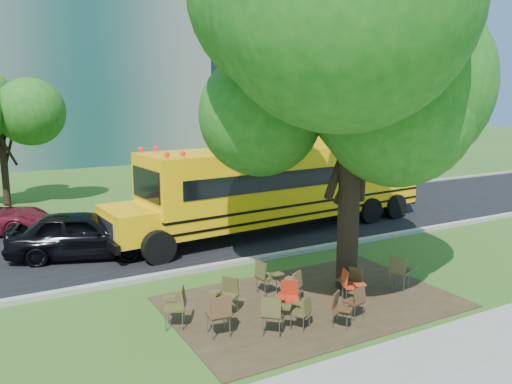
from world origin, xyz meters
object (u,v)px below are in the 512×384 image
chair_2 (303,309)px  chair_10 (266,274)px  black_car (83,234)px  chair_1 (274,311)px  chair_12 (350,283)px  chair_8 (177,303)px  chair_9 (227,292)px  chair_11 (293,284)px  chair_6 (353,281)px  chair_0 (220,311)px  chair_3 (289,295)px  chair_5 (340,307)px  chair_4 (356,299)px  chair_7 (400,269)px  school_bus (288,182)px  main_tree (353,77)px

chair_2 → chair_10: (0.27, 2.08, 0.10)m
chair_2 → black_car: size_ratio=0.17×
chair_1 → chair_10: (0.98, 2.03, 0.01)m
chair_10 → chair_12: size_ratio=1.09×
chair_8 → chair_9: 1.26m
chair_11 → chair_6: bearing=-48.6°
chair_0 → chair_8: size_ratio=1.03×
chair_1 → chair_3: chair_1 is taller
chair_5 → chair_10: chair_10 is taller
chair_4 → chair_8: size_ratio=0.86×
chair_6 → chair_10: size_ratio=0.89×
chair_7 → chair_11: (-2.92, 0.64, -0.08)m
chair_2 → chair_3: 0.71m
chair_2 → chair_9: size_ratio=0.87×
chair_2 → chair_5: (0.78, -0.30, 0.02)m
chair_4 → chair_12: bearing=46.6°
chair_9 → black_car: size_ratio=0.20×
school_bus → chair_12: 7.55m
chair_4 → chair_6: size_ratio=0.98×
chair_3 → chair_11: chair_3 is taller
chair_1 → chair_11: 1.82m
chair_11 → chair_9: bearing=143.2°
school_bus → chair_12: school_bus is taller
chair_8 → school_bus: bearing=-21.4°
black_car → chair_8: bearing=-152.4°
black_car → school_bus: bearing=-70.4°
main_tree → black_car: (-5.66, 6.10, -4.76)m
chair_3 → chair_5: chair_3 is taller
chair_11 → chair_12: bearing=-55.9°
chair_9 → chair_12: (2.94, -0.87, -0.03)m
chair_7 → chair_10: size_ratio=1.05×
school_bus → chair_0: school_bus is taller
chair_0 → chair_7: bearing=7.7°
chair_6 → main_tree: bearing=-47.0°
chair_1 → chair_7: chair_7 is taller
chair_1 → chair_6: bearing=56.3°
chair_6 → chair_12: (-0.19, -0.12, 0.02)m
chair_0 → black_car: size_ratio=0.21×
main_tree → chair_3: 5.57m
chair_4 → chair_6: (0.66, 0.92, 0.01)m
chair_5 → chair_7: bearing=165.4°
chair_7 → chair_3: bearing=-116.8°
chair_7 → chair_10: chair_7 is taller
chair_6 → chair_9: 3.22m
chair_12 → chair_6: bearing=143.1°
chair_4 → black_car: bearing=107.9°
chair_8 → chair_11: bearing=-66.5°
main_tree → chair_1: 6.04m
chair_1 → chair_4: bearing=36.3°
chair_9 → main_tree: bearing=-128.0°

